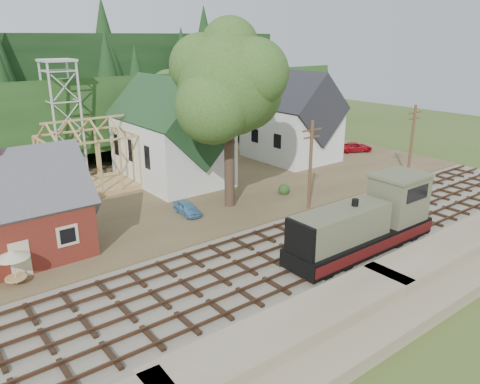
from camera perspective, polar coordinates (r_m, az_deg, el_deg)
ground at (r=33.52m, az=6.32°, el=-7.46°), size 140.00×140.00×0.00m
embankment at (r=28.85m, az=18.43°, el=-12.98°), size 64.00×5.00×1.60m
railroad_bed at (r=33.48m, az=6.33°, el=-7.34°), size 64.00×11.00×0.16m
village_flat at (r=47.03m, az=-9.07°, el=0.36°), size 64.00×26.00×0.30m
hillside at (r=68.42m, az=-18.99°, el=5.16°), size 70.00×28.96×12.74m
ridge at (r=83.46m, az=-22.74°, el=6.99°), size 80.00×20.00×12.00m
depot at (r=34.71m, az=-26.96°, el=-2.77°), size 10.80×7.41×9.00m
church at (r=48.12m, az=-8.27°, el=7.01°), size 8.40×15.17×13.00m
farmhouse at (r=57.17m, az=6.26°, el=8.58°), size 8.40×10.80×10.60m
timber_frame at (r=47.36m, az=-18.00°, el=3.72°), size 8.20×6.20×6.99m
lattice_tower at (r=51.88m, az=-21.15°, el=12.24°), size 3.20×3.20×12.12m
big_tree at (r=39.48m, az=-1.24°, el=12.11°), size 10.90×8.40×14.70m
telegraph_pole_near at (r=40.17m, az=8.58°, el=3.34°), size 2.20×0.28×8.00m
telegraph_pole_far at (r=51.84m, az=20.20°, el=5.83°), size 2.20×0.28×8.00m
locomotive at (r=33.84m, az=15.24°, el=-3.71°), size 12.51×3.13×4.99m
car_blue at (r=39.60m, az=-6.49°, el=-1.94°), size 1.55×3.36×1.12m
car_red at (r=62.85m, az=13.94°, el=5.35°), size 4.68×3.62×1.18m
patio_set at (r=31.17m, az=-26.03°, el=-6.99°), size 1.99×1.99×2.22m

